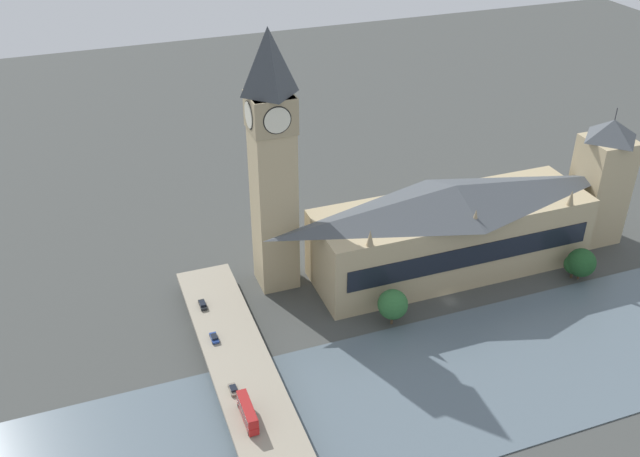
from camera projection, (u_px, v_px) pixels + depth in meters
name	position (u px, v px, depth m)	size (l,w,h in m)	color
ground_plane	(450.00, 301.00, 216.63)	(600.00, 600.00, 0.00)	#424442
river_water	(508.00, 367.00, 191.19)	(51.14, 360.00, 0.30)	slate
parliament_hall	(451.00, 228.00, 224.28)	(26.87, 88.76, 30.14)	tan
clock_tower	(272.00, 158.00, 203.54)	(12.91, 12.91, 80.58)	tan
victoria_tower	(601.00, 181.00, 237.27)	(14.70, 14.70, 47.62)	tan
road_bridge	(263.00, 422.00, 168.92)	(134.29, 16.34, 5.18)	gray
double_decker_bus_mid	(248.00, 412.00, 166.71)	(11.28, 2.51, 4.87)	red
car_northbound_lead	(233.00, 389.00, 175.93)	(4.29, 1.84, 1.40)	slate
car_northbound_tail	(214.00, 338.00, 192.75)	(4.45, 1.88, 1.39)	navy
car_southbound_tail	(203.00, 305.00, 205.35)	(4.76, 1.81, 1.47)	black
tree_embankment_near	(574.00, 264.00, 224.67)	(6.26, 6.26, 8.14)	brown
tree_embankment_mid	(581.00, 263.00, 223.46)	(9.11, 9.11, 10.70)	brown
tree_embankment_far	(393.00, 304.00, 203.65)	(8.82, 8.82, 11.38)	brown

